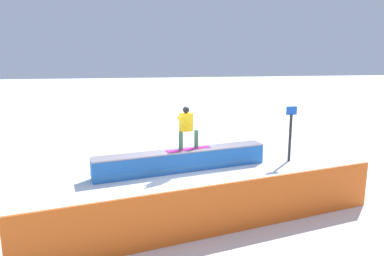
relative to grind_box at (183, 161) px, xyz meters
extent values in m
plane|color=white|center=(0.00, 0.00, -0.32)|extent=(120.00, 120.00, 0.00)
cube|color=blue|center=(0.00, 0.00, 0.01)|extent=(5.92, 1.59, 0.67)
cube|color=blue|center=(0.00, 0.00, -0.15)|extent=(5.93, 1.60, 0.16)
cube|color=gray|center=(0.00, 0.00, 0.37)|extent=(5.93, 1.65, 0.04)
cube|color=#B21E87|center=(-0.21, -0.04, 0.39)|extent=(1.58, 0.68, 0.01)
cylinder|color=#3C6E4E|center=(0.07, 0.04, 0.71)|extent=(0.17, 0.17, 0.62)
cylinder|color=#3C6E4E|center=(-0.49, -0.11, 0.71)|extent=(0.17, 0.17, 0.62)
cube|color=yellow|center=(-0.12, -0.01, 1.32)|extent=(0.45, 0.34, 0.60)
sphere|color=black|center=(-0.12, -0.01, 1.73)|extent=(0.22, 0.22, 0.22)
cylinder|color=yellow|center=(0.01, 0.19, 1.35)|extent=(0.46, 0.20, 0.45)
cylinder|color=yellow|center=(-0.17, -0.20, 1.35)|extent=(0.21, 0.14, 0.56)
cube|color=orange|center=(0.00, 4.41, 0.25)|extent=(8.01, 1.45, 1.14)
cylinder|color=#262628|center=(-4.00, -0.24, 0.54)|extent=(0.10, 0.10, 1.72)
cube|color=blue|center=(-4.00, -0.24, 1.55)|extent=(0.40, 0.04, 0.30)
camera|label=1|loc=(2.01, 10.80, 3.33)|focal=32.04mm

